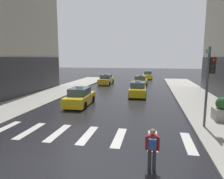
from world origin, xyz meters
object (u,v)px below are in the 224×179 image
taxi_second (138,90)px  taxi_fifth (148,75)px  traffic_light_pole (210,76)px  pedestrian_with_backpack (152,146)px  taxi_third (141,81)px  planter_near_corner (222,110)px  taxi_lead (80,97)px  taxi_fourth (106,80)px

taxi_second → taxi_fifth: bearing=88.0°
taxi_fifth → taxi_second: bearing=-92.0°
traffic_light_pole → pedestrian_with_backpack: traffic_light_pole is taller
taxi_second → taxi_third: 8.15m
taxi_second → planter_near_corner: bearing=-54.1°
planter_near_corner → taxi_lead: bearing=165.4°
taxi_lead → pedestrian_with_backpack: 11.73m
taxi_lead → taxi_fifth: bearing=77.7°
taxi_lead → taxi_second: bearing=49.8°
traffic_light_pole → taxi_second: bearing=115.5°
pedestrian_with_backpack → traffic_light_pole: bearing=58.5°
taxi_third → pedestrian_with_backpack: size_ratio=2.78×
taxi_lead → planter_near_corner: bearing=-14.6°
taxi_second → planter_near_corner: taxi_second is taller
taxi_third → planter_near_corner: 17.96m
taxi_lead → taxi_fourth: 15.09m
taxi_third → pedestrian_with_backpack: bearing=-85.8°
taxi_lead → pedestrian_with_backpack: bearing=-56.4°
taxi_fifth → planter_near_corner: bearing=-79.0°
traffic_light_pole → taxi_second: 11.61m
taxi_second → pedestrian_with_backpack: (1.64, -15.51, 0.25)m
taxi_third → traffic_light_pole: bearing=-74.8°
taxi_lead → taxi_third: size_ratio=1.00×
taxi_second → taxi_third: (-0.10, 8.15, 0.00)m
taxi_fourth → planter_near_corner: bearing=-56.0°
taxi_third → taxi_second: bearing=-89.3°
taxi_third → taxi_fourth: bearing=168.6°
taxi_second → taxi_third: bearing=90.7°
taxi_lead → planter_near_corner: size_ratio=2.87×
taxi_fourth → taxi_fifth: size_ratio=0.99×
taxi_second → taxi_third: same height
pedestrian_with_backpack → planter_near_corner: 8.28m
traffic_light_pole → taxi_third: (-4.99, 18.37, -2.53)m
taxi_lead → traffic_light_pole: bearing=-24.7°
pedestrian_with_backpack → planter_near_corner: (4.62, 6.87, -0.10)m
traffic_light_pole → taxi_fifth: traffic_light_pole is taller
taxi_second → planter_near_corner: 10.67m
taxi_third → pedestrian_with_backpack: 23.73m
traffic_light_pole → taxi_lead: (-9.74, 4.48, -2.53)m
taxi_second → taxi_fifth: 19.80m
taxi_second → pedestrian_with_backpack: taxi_second is taller
taxi_lead → taxi_fourth: bearing=93.7°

